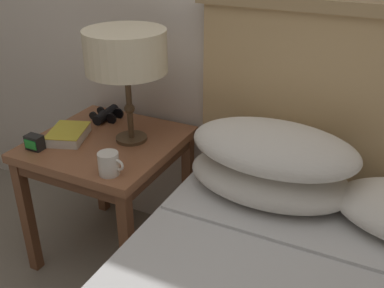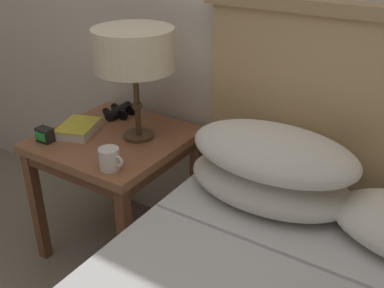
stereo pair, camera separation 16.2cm
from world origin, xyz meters
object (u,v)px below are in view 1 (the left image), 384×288
(table_lamp, at_px, (126,53))
(nightstand, at_px, (107,156))
(book_on_nightstand, at_px, (68,134))
(coffee_mug, at_px, (109,164))
(binoculars_pair, at_px, (106,114))
(alarm_clock, at_px, (34,142))

(table_lamp, bearing_deg, nightstand, -152.25)
(table_lamp, distance_m, book_on_nightstand, 0.44)
(book_on_nightstand, height_order, coffee_mug, coffee_mug)
(book_on_nightstand, distance_m, binoculars_pair, 0.24)
(nightstand, distance_m, book_on_nightstand, 0.19)
(nightstand, distance_m, coffee_mug, 0.31)
(coffee_mug, bearing_deg, book_on_nightstand, 154.01)
(binoculars_pair, xyz_separation_m, coffee_mug, (0.30, -0.40, 0.02))
(binoculars_pair, relative_size, alarm_clock, 2.32)
(alarm_clock, bearing_deg, book_on_nightstand, 67.20)
(binoculars_pair, bearing_deg, nightstand, -55.06)
(nightstand, relative_size, alarm_clock, 8.35)
(binoculars_pair, bearing_deg, book_on_nightstand, -95.40)
(nightstand, bearing_deg, binoculars_pair, 124.94)
(nightstand, xyz_separation_m, binoculars_pair, (-0.13, 0.18, 0.10))
(nightstand, height_order, table_lamp, table_lamp)
(nightstand, height_order, book_on_nightstand, book_on_nightstand)
(nightstand, bearing_deg, alarm_clock, -136.58)
(table_lamp, relative_size, alarm_clock, 6.55)
(binoculars_pair, height_order, alarm_clock, alarm_clock)
(book_on_nightstand, height_order, binoculars_pair, binoculars_pair)
(nightstand, xyz_separation_m, table_lamp, (0.10, 0.05, 0.45))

